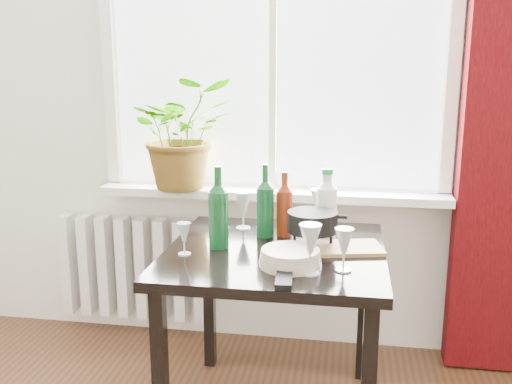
% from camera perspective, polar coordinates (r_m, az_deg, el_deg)
% --- Properties ---
extents(window, '(1.72, 0.08, 1.62)m').
position_cam_1_polar(window, '(2.82, 1.83, 15.73)').
color(window, white).
rests_on(window, ground).
extents(windowsill, '(1.72, 0.20, 0.04)m').
position_cam_1_polar(windowsill, '(2.82, 1.53, -0.12)').
color(windowsill, white).
rests_on(windowsill, ground).
extents(radiator, '(0.80, 0.10, 0.55)m').
position_cam_1_polar(radiator, '(3.16, -12.15, -7.38)').
color(radiator, white).
rests_on(radiator, ground).
extents(table, '(0.85, 0.85, 0.74)m').
position_cam_1_polar(table, '(2.29, 1.94, -7.87)').
color(table, black).
rests_on(table, ground).
extents(potted_plant, '(0.63, 0.60, 0.54)m').
position_cam_1_polar(potted_plant, '(2.82, -7.34, 5.81)').
color(potted_plant, '#1C6A1F').
rests_on(potted_plant, windowsill).
extents(wine_bottle_left, '(0.08, 0.08, 0.33)m').
position_cam_1_polar(wine_bottle_left, '(2.23, -3.78, -1.47)').
color(wine_bottle_left, '#0C3F1A').
rests_on(wine_bottle_left, table).
extents(wine_bottle_right, '(0.07, 0.07, 0.31)m').
position_cam_1_polar(wine_bottle_right, '(2.37, 0.93, -0.85)').
color(wine_bottle_right, '#0C3F1C').
rests_on(wine_bottle_right, table).
extents(bottle_amber, '(0.08, 0.08, 0.28)m').
position_cam_1_polar(bottle_amber, '(2.39, 2.87, -1.11)').
color(bottle_amber, '#661D0B').
rests_on(bottle_amber, table).
extents(cleaning_bottle, '(0.11, 0.11, 0.30)m').
position_cam_1_polar(cleaning_bottle, '(2.38, 7.07, -1.09)').
color(cleaning_bottle, silver).
rests_on(cleaning_bottle, table).
extents(wineglass_front_right, '(0.09, 0.09, 0.18)m').
position_cam_1_polar(wineglass_front_right, '(1.98, 5.42, -5.67)').
color(wineglass_front_right, silver).
rests_on(wineglass_front_right, table).
extents(wineglass_far_right, '(0.08, 0.08, 0.16)m').
position_cam_1_polar(wineglass_far_right, '(2.02, 8.78, -5.67)').
color(wineglass_far_right, '#B0B5BD').
rests_on(wineglass_far_right, table).
extents(wineglass_back_center, '(0.10, 0.10, 0.19)m').
position_cam_1_polar(wineglass_back_center, '(2.49, 6.32, -1.74)').
color(wineglass_back_center, silver).
rests_on(wineglass_back_center, table).
extents(wineglass_back_left, '(0.09, 0.09, 0.17)m').
position_cam_1_polar(wineglass_back_left, '(2.50, -1.30, -1.81)').
color(wineglass_back_left, '#B5BFC3').
rests_on(wineglass_back_left, table).
extents(wineglass_front_left, '(0.06, 0.06, 0.13)m').
position_cam_1_polar(wineglass_front_left, '(2.19, -7.20, -4.66)').
color(wineglass_front_left, silver).
rests_on(wineglass_front_left, table).
extents(plate_stack, '(0.26, 0.26, 0.06)m').
position_cam_1_polar(plate_stack, '(2.07, 3.44, -6.59)').
color(plate_stack, beige).
rests_on(plate_stack, table).
extents(fondue_pot, '(0.27, 0.25, 0.15)m').
position_cam_1_polar(fondue_pot, '(2.24, 5.65, -3.86)').
color(fondue_pot, black).
rests_on(fondue_pot, table).
extents(tv_remote, '(0.07, 0.19, 0.02)m').
position_cam_1_polar(tv_remote, '(1.94, 2.84, -8.52)').
color(tv_remote, black).
rests_on(tv_remote, table).
extents(cutting_board, '(0.32, 0.24, 0.02)m').
position_cam_1_polar(cutting_board, '(2.27, 8.87, -5.56)').
color(cutting_board, '#9D7947').
rests_on(cutting_board, table).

